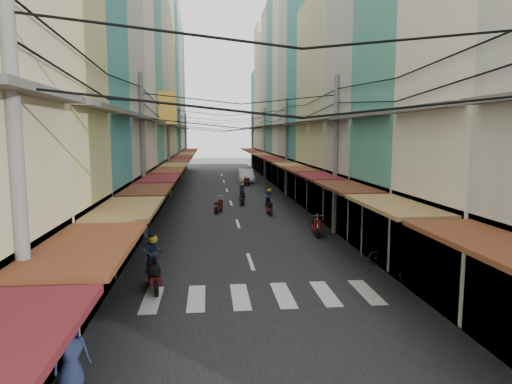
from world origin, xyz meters
TOP-DOWN VIEW (x-y plane):
  - ground at (0.00, 0.00)m, footprint 160.00×160.00m
  - road at (0.00, 20.00)m, footprint 10.00×80.00m
  - sidewalk_left at (-6.50, 20.00)m, footprint 3.00×80.00m
  - sidewalk_right at (6.50, 20.00)m, footprint 3.00×80.00m
  - crosswalk at (-0.00, -6.00)m, footprint 7.55×2.40m
  - building_row_left at (-7.92, 16.56)m, footprint 7.80×67.67m
  - building_row_right at (7.92, 16.45)m, footprint 7.80×68.98m
  - utility_poles at (0.00, 15.01)m, footprint 10.20×66.13m
  - white_car at (2.35, 28.80)m, footprint 5.14×2.05m
  - bicycle at (5.50, -3.00)m, footprint 1.67×0.63m
  - moving_scooters at (0.23, 6.66)m, footprint 7.79×32.38m
  - parked_scooters at (4.52, -4.34)m, footprint 13.07×15.47m
  - pedestrians at (-4.42, 1.52)m, footprint 13.18×20.36m
  - market_umbrella at (7.15, -1.57)m, footprint 2.06×2.06m
  - traffic_sign at (4.78, -1.65)m, footprint 0.10×0.63m

SIDE VIEW (x-z plane):
  - ground at x=0.00m, z-range 0.00..0.00m
  - white_car at x=2.35m, z-range -0.90..0.90m
  - bicycle at x=5.50m, z-range -0.57..0.57m
  - road at x=0.00m, z-range 0.00..0.02m
  - crosswalk at x=0.00m, z-range 0.02..0.03m
  - sidewalk_left at x=-6.50m, z-range 0.00..0.06m
  - sidewalk_right at x=6.50m, z-range 0.00..0.06m
  - parked_scooters at x=4.52m, z-range -0.03..0.93m
  - moving_scooters at x=0.23m, z-range -0.43..1.50m
  - pedestrians at x=-4.42m, z-range -0.09..2.12m
  - market_umbrella at x=7.15m, z-range 0.83..3.00m
  - traffic_sign at x=4.78m, z-range 0.65..3.51m
  - utility_poles at x=0.00m, z-range 2.49..10.69m
  - building_row_right at x=7.92m, z-range -1.89..20.71m
  - building_row_left at x=-7.92m, z-range -2.07..21.63m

